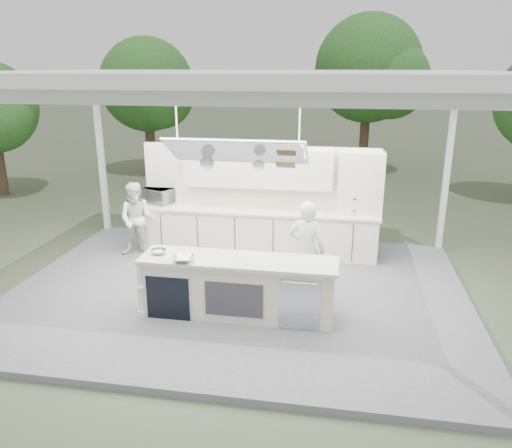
% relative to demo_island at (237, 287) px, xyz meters
% --- Properties ---
extents(ground, '(90.00, 90.00, 0.00)m').
position_rel_demo_island_xyz_m(ground, '(-0.18, 0.91, -0.60)').
color(ground, '#424B33').
rests_on(ground, ground).
extents(stage_deck, '(8.00, 6.00, 0.12)m').
position_rel_demo_island_xyz_m(stage_deck, '(-0.18, 0.91, -0.54)').
color(stage_deck, slate).
rests_on(stage_deck, ground).
extents(tent, '(8.20, 6.20, 3.86)m').
position_rel_demo_island_xyz_m(tent, '(-0.18, 0.90, 3.11)').
color(tent, white).
rests_on(tent, ground).
extents(demo_island, '(3.10, 0.79, 0.95)m').
position_rel_demo_island_xyz_m(demo_island, '(0.00, 0.00, 0.00)').
color(demo_island, white).
rests_on(demo_island, stage_deck).
extents(back_counter, '(5.08, 0.72, 0.95)m').
position_rel_demo_island_xyz_m(back_counter, '(-0.18, 2.81, 0.00)').
color(back_counter, white).
rests_on(back_counter, stage_deck).
extents(back_wall_unit, '(5.05, 0.48, 2.25)m').
position_rel_demo_island_xyz_m(back_wall_unit, '(0.27, 3.03, 0.98)').
color(back_wall_unit, white).
rests_on(back_wall_unit, stage_deck).
extents(tree_cluster, '(19.55, 9.40, 5.85)m').
position_rel_demo_island_xyz_m(tree_cluster, '(-0.34, 10.68, 2.69)').
color(tree_cluster, '#4B3B25').
rests_on(tree_cluster, ground).
extents(head_chef, '(0.69, 0.52, 1.70)m').
position_rel_demo_island_xyz_m(head_chef, '(1.02, 0.87, 0.37)').
color(head_chef, silver).
rests_on(head_chef, stage_deck).
extents(sous_chef, '(0.84, 0.70, 1.55)m').
position_rel_demo_island_xyz_m(sous_chef, '(-2.60, 2.26, 0.30)').
color(sous_chef, silver).
rests_on(sous_chef, stage_deck).
extents(toaster_oven, '(0.72, 0.62, 0.33)m').
position_rel_demo_island_xyz_m(toaster_oven, '(-2.38, 2.98, 0.64)').
color(toaster_oven, silver).
rests_on(toaster_oven, back_counter).
extents(bowl_large, '(0.38, 0.38, 0.08)m').
position_rel_demo_island_xyz_m(bowl_large, '(-0.79, -0.24, 0.51)').
color(bowl_large, '#B5B8BD').
rests_on(bowl_large, demo_island).
extents(bowl_small, '(0.30, 0.30, 0.08)m').
position_rel_demo_island_xyz_m(bowl_small, '(-1.28, 0.01, 0.51)').
color(bowl_small, '#AEB0B5').
rests_on(bowl_small, demo_island).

